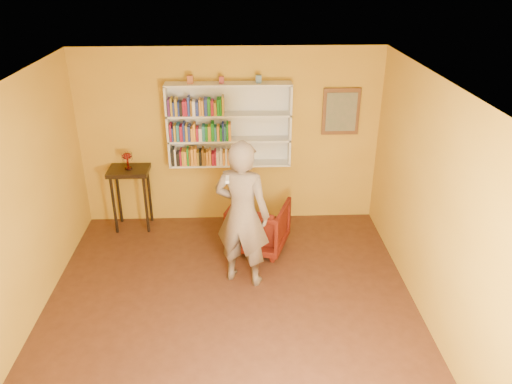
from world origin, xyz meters
TOP-DOWN VIEW (x-y plane):
  - room_shell at (0.00, 0.00)m, footprint 5.30×5.80m
  - bookshelf at (0.00, 2.41)m, footprint 1.80×0.29m
  - books_row_lower at (-0.41, 2.30)m, footprint 0.90×0.19m
  - books_row_middle at (-0.43, 2.30)m, footprint 0.88×0.19m
  - books_row_upper at (-0.46, 2.30)m, footprint 0.79×0.19m
  - ornament_left at (-0.53, 2.35)m, footprint 0.08×0.08m
  - ornament_centre at (-0.09, 2.35)m, footprint 0.07×0.07m
  - ornament_right at (0.43, 2.35)m, footprint 0.08×0.08m
  - framed_painting at (1.65, 2.46)m, footprint 0.55×0.05m
  - console_table at (-1.51, 2.25)m, footprint 0.60×0.46m
  - ruby_lustre at (-1.51, 2.25)m, footprint 0.16×0.16m
  - armchair at (0.40, 1.57)m, footprint 0.98×0.99m
  - person at (0.16, 0.78)m, footprint 0.82×0.67m
  - game_remote at (-0.00, 0.43)m, footprint 0.04×0.15m

SIDE VIEW (x-z plane):
  - armchair at x=0.40m, z-range 0.00..0.72m
  - console_table at x=-1.51m, z-range 0.32..1.29m
  - person at x=0.16m, z-range 0.00..1.92m
  - room_shell at x=0.00m, z-range -0.42..2.46m
  - books_row_lower at x=-0.41m, z-range 1.00..1.26m
  - ruby_lustre at x=-1.51m, z-range 1.03..1.28m
  - books_row_middle at x=-0.43m, z-range 1.38..1.64m
  - game_remote at x=0.00m, z-range 1.57..1.60m
  - bookshelf at x=0.00m, z-range 0.98..2.21m
  - framed_painting at x=1.65m, z-range 1.40..2.10m
  - books_row_upper at x=-0.46m, z-range 1.75..2.02m
  - ornament_centre at x=-0.09m, z-range 2.21..2.31m
  - ornament_right at x=0.43m, z-range 2.21..2.32m
  - ornament_left at x=-0.53m, z-range 2.21..2.33m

